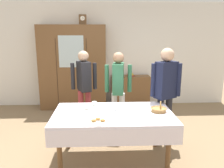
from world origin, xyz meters
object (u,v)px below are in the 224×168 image
(tea_cup_front_edge, at_px, (117,109))
(person_near_right_end, at_px, (118,84))
(bookshelf_low, at_px, (130,91))
(tea_cup_mid_right, at_px, (94,104))
(spoon_front_edge, at_px, (91,114))
(spoon_near_right, at_px, (83,119))
(person_by_cabinet, at_px, (166,87))
(dining_table, at_px, (113,120))
(mantel_clock, at_px, (83,20))
(book_stack, at_px, (131,75))
(person_behind_table_right, at_px, (84,82))
(wall_cabinet, at_px, (73,68))
(tea_cup_back_edge, at_px, (87,108))
(spoon_far_left, at_px, (75,113))
(bread_basket, at_px, (159,109))
(pastry_plate, at_px, (98,121))

(tea_cup_front_edge, xyz_separation_m, person_near_right_end, (0.09, 0.94, 0.16))
(bookshelf_low, xyz_separation_m, tea_cup_mid_right, (-0.88, -2.24, 0.38))
(tea_cup_front_edge, height_order, spoon_front_edge, tea_cup_front_edge)
(spoon_near_right, distance_m, person_by_cabinet, 1.58)
(dining_table, distance_m, mantel_clock, 3.09)
(book_stack, distance_m, person_behind_table_right, 1.73)
(dining_table, xyz_separation_m, person_behind_table_right, (-0.53, 1.31, 0.29))
(dining_table, bearing_deg, person_near_right_end, 82.22)
(wall_cabinet, height_order, book_stack, wall_cabinet)
(wall_cabinet, relative_size, person_behind_table_right, 1.33)
(person_behind_table_right, xyz_separation_m, person_by_cabinet, (1.45, -0.77, 0.07))
(tea_cup_mid_right, distance_m, person_by_cabinet, 1.25)
(mantel_clock, height_order, tea_cup_back_edge, mantel_clock)
(dining_table, height_order, person_behind_table_right, person_behind_table_right)
(mantel_clock, distance_m, tea_cup_back_edge, 2.81)
(spoon_near_right, height_order, person_behind_table_right, person_behind_table_right)
(tea_cup_mid_right, height_order, spoon_far_left, tea_cup_mid_right)
(tea_cup_mid_right, height_order, person_near_right_end, person_near_right_end)
(dining_table, distance_m, person_behind_table_right, 1.45)
(tea_cup_front_edge, distance_m, bread_basket, 0.64)
(pastry_plate, bearing_deg, spoon_near_right, 152.79)
(mantel_clock, bearing_deg, person_by_cabinet, -52.89)
(spoon_near_right, bearing_deg, person_by_cabinet, 29.45)
(bookshelf_low, distance_m, person_by_cabinet, 2.21)
(bookshelf_low, distance_m, person_behind_table_right, 1.81)
(spoon_near_right, relative_size, spoon_front_edge, 1.00)
(book_stack, relative_size, bread_basket, 0.93)
(tea_cup_mid_right, xyz_separation_m, spoon_far_left, (-0.28, -0.35, -0.02))
(pastry_plate, relative_size, person_near_right_end, 0.18)
(bread_basket, bearing_deg, dining_table, -175.20)
(book_stack, relative_size, pastry_plate, 0.79)
(spoon_near_right, xyz_separation_m, person_by_cabinet, (1.36, 0.77, 0.26))
(tea_cup_mid_right, bearing_deg, pastry_plate, -84.12)
(tea_cup_front_edge, xyz_separation_m, pastry_plate, (-0.28, -0.47, -0.02))
(dining_table, distance_m, spoon_near_right, 0.49)
(spoon_near_right, xyz_separation_m, person_behind_table_right, (-0.09, 1.53, 0.19))
(spoon_far_left, bearing_deg, wall_cabinet, 97.44)
(dining_table, height_order, spoon_front_edge, spoon_front_edge)
(spoon_front_edge, bearing_deg, person_by_cabinet, 23.71)
(tea_cup_front_edge, relative_size, person_behind_table_right, 0.08)
(tea_cup_back_edge, relative_size, spoon_near_right, 1.09)
(dining_table, bearing_deg, spoon_near_right, -153.44)
(tea_cup_mid_right, distance_m, spoon_far_left, 0.44)
(person_near_right_end, bearing_deg, mantel_clock, 117.07)
(spoon_far_left, bearing_deg, spoon_front_edge, -14.18)
(book_stack, bearing_deg, bookshelf_low, 90.00)
(wall_cabinet, distance_m, bread_basket, 3.00)
(person_by_cabinet, bearing_deg, spoon_front_edge, -156.29)
(tea_cup_mid_right, xyz_separation_m, spoon_front_edge, (-0.04, -0.41, -0.02))
(wall_cabinet, relative_size, tea_cup_mid_right, 16.29)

